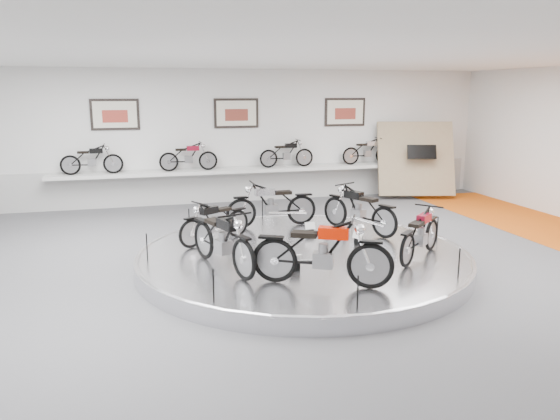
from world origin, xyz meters
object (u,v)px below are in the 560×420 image
object	(u,v)px
bike_c	(215,221)
bike_d	(222,239)
shelf	(239,171)
bike_b	(272,204)
bike_f	(420,234)
display_platform	(303,259)
bike_e	(322,252)
bike_a	(359,209)

from	to	relation	value
bike_c	bike_d	distance (m)	1.76
shelf	bike_c	distance (m)	5.52
bike_b	bike_c	world-z (taller)	bike_b
bike_c	bike_f	size ratio (longest dim) A/B	0.94
display_platform	bike_e	distance (m)	2.06
bike_b	bike_f	world-z (taller)	bike_b
bike_a	bike_d	bearing A→B (deg)	91.96
display_platform	bike_f	bearing A→B (deg)	-27.30
display_platform	bike_a	world-z (taller)	bike_a
bike_a	bike_c	xyz separation A→B (m)	(-3.18, 0.00, -0.08)
bike_a	bike_c	distance (m)	3.18
bike_f	shelf	bearing A→B (deg)	64.09
bike_f	bike_a	bearing A→B (deg)	57.78
display_platform	bike_c	world-z (taller)	bike_c
bike_e	bike_f	size ratio (longest dim) A/B	1.19
shelf	bike_b	world-z (taller)	bike_b
bike_c	bike_e	bearing A→B (deg)	82.55
bike_b	bike_c	distance (m)	1.76
shelf	display_platform	bearing A→B (deg)	-90.00
bike_a	bike_c	bearing A→B (deg)	64.11
bike_e	bike_f	distance (m)	2.42
bike_f	bike_b	bearing A→B (deg)	82.76
display_platform	shelf	xyz separation A→B (m)	(0.00, 6.40, 0.85)
display_platform	bike_c	distance (m)	1.99
bike_e	bike_f	world-z (taller)	bike_e
bike_c	bike_b	bearing A→B (deg)	-175.94
display_platform	bike_c	bearing A→B (deg)	144.47
bike_b	display_platform	bearing A→B (deg)	91.81
bike_b	bike_e	xyz separation A→B (m)	(-0.21, -3.99, 0.04)
bike_d	bike_f	size ratio (longest dim) A/B	1.13
display_platform	shelf	bearing A→B (deg)	90.00
bike_d	bike_e	world-z (taller)	bike_e
bike_e	bike_f	xyz separation A→B (m)	(2.25, 0.90, -0.09)
bike_a	bike_f	size ratio (longest dim) A/B	1.10
bike_b	bike_f	bearing A→B (deg)	122.73
bike_f	bike_c	bearing A→B (deg)	108.23
bike_a	bike_f	distance (m)	2.13
bike_e	bike_c	bearing A→B (deg)	139.34
bike_c	bike_d	xyz separation A→B (m)	(-0.13, -1.75, 0.09)
bike_a	bike_d	size ratio (longest dim) A/B	0.97
bike_d	bike_e	bearing A→B (deg)	28.66
shelf	bike_a	distance (m)	5.55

